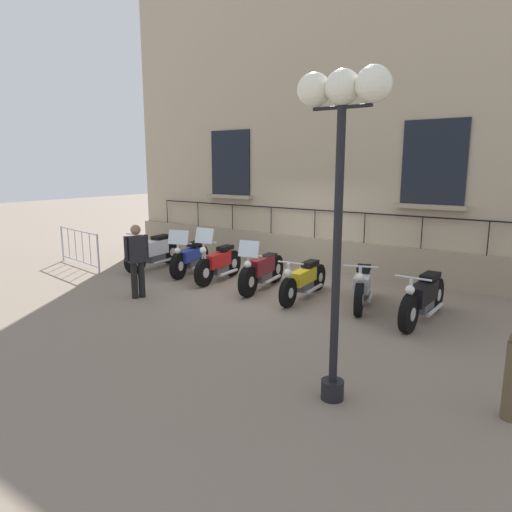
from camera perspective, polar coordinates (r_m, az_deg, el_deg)
The scene contains 12 objects.
ground_plane at distance 11.09m, azimuth 1.47°, elevation -3.67°, with size 60.00×60.00×0.00m, color gray.
building_facade at distance 13.04m, azimuth 8.40°, elevation 16.60°, with size 0.82×13.59×8.47m.
motorcycle_white at distance 13.16m, azimuth -12.41°, elevation 0.45°, with size 2.15×0.74×1.05m.
motorcycle_blue at distance 12.33m, azimuth -8.08°, elevation -0.26°, with size 1.89×0.80×1.23m.
motorcycle_red at distance 11.48m, azimuth -4.61°, elevation -0.91°, with size 1.93×0.57×1.39m.
motorcycle_maroon at distance 10.72m, azimuth 0.75°, elevation -1.83°, with size 2.11×0.65×1.23m.
motorcycle_yellow at distance 10.06m, azimuth 5.88°, elevation -3.01°, with size 2.14×0.56×0.91m.
motorcycle_silver at distance 9.64m, azimuth 12.84°, elevation -3.78°, with size 1.84×0.85×0.96m.
motorcycle_black at distance 9.07m, azimuth 19.77°, elevation -4.94°, with size 2.17×0.63×0.96m.
lamppost at distance 5.38m, azimuth 10.32°, elevation 13.50°, with size 0.39×1.09×3.84m.
crowd_barrier at distance 13.98m, azimuth -20.82°, elevation 1.06°, with size 0.40×2.28×1.05m.
pedestrian_standing at distance 10.24m, azimuth -14.36°, elevation -0.16°, with size 0.50×0.33×1.59m.
Camera 1 is at (8.85, 6.07, 2.83)m, focal length 32.73 mm.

